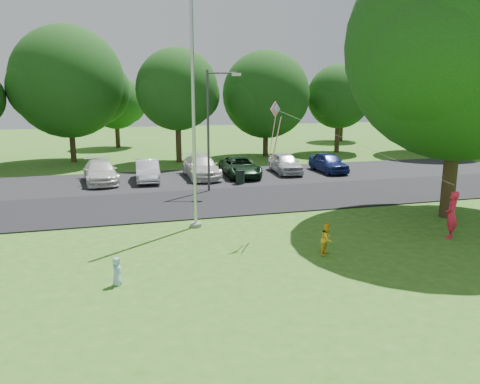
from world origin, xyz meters
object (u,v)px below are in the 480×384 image
object	(u,v)px
child_blue	(117,271)
kite	(281,123)
street_lamp	(213,120)
child_yellow	(327,239)
flagpole	(194,127)
woman	(451,215)
big_tree	(462,51)
trash_can	(240,177)

from	to	relation	value
child_blue	kite	size ratio (longest dim) A/B	0.13
street_lamp	child_yellow	bearing A→B (deg)	-65.58
child_blue	kite	distance (m)	8.06
flagpole	child_blue	xyz separation A→B (m)	(-3.29, -5.29, -3.74)
child_yellow	child_blue	world-z (taller)	child_yellow
street_lamp	kite	bearing A→B (deg)	-68.72
woman	child_yellow	world-z (taller)	woman
kite	street_lamp	bearing A→B (deg)	62.99
big_tree	kite	bearing A→B (deg)	-176.69
woman	kite	world-z (taller)	kite
woman	big_tree	bearing A→B (deg)	-170.63
flagpole	trash_can	distance (m)	9.76
big_tree	kite	size ratio (longest dim) A/B	1.83
street_lamp	trash_can	world-z (taller)	street_lamp
street_lamp	child_yellow	world-z (taller)	street_lamp
street_lamp	child_yellow	xyz separation A→B (m)	(1.56, -11.08, -3.42)
big_tree	flagpole	bearing A→B (deg)	171.91
flagpole	kite	world-z (taller)	flagpole
big_tree	kite	xyz separation A→B (m)	(-8.14, -0.47, -2.78)
woman	trash_can	bearing A→B (deg)	-111.85
child_blue	flagpole	bearing A→B (deg)	-13.61
trash_can	kite	xyz separation A→B (m)	(-1.24, -10.04, 3.95)
street_lamp	child_blue	world-z (taller)	street_lamp
street_lamp	flagpole	bearing A→B (deg)	-92.34
big_tree	child_blue	size ratio (longest dim) A/B	14.35
woman	child_blue	distance (m)	12.53
child_yellow	kite	distance (m)	4.67
big_tree	trash_can	bearing A→B (deg)	125.80
woman	child_blue	size ratio (longest dim) A/B	2.16
flagpole	big_tree	bearing A→B (deg)	-8.09
big_tree	woman	bearing A→B (deg)	-126.39
kite	woman	bearing A→B (deg)	-50.56
street_lamp	child_blue	distance (m)	13.48
flagpole	woman	distance (m)	10.58
street_lamp	kite	size ratio (longest dim) A/B	0.99
flagpole	big_tree	world-z (taller)	big_tree
flagpole	kite	bearing A→B (deg)	-34.90
child_blue	trash_can	bearing A→B (deg)	-11.01
flagpole	woman	xyz separation A→B (m)	(9.17, -4.15, -3.24)
flagpole	street_lamp	size ratio (longest dim) A/B	1.51
trash_can	kite	world-z (taller)	kite
trash_can	woman	world-z (taller)	woman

